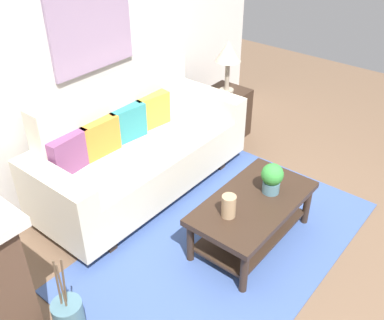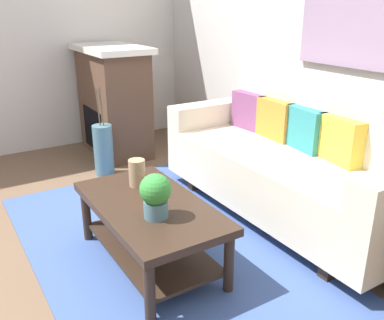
{
  "view_description": "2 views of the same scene",
  "coord_description": "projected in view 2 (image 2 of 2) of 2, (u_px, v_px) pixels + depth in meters",
  "views": [
    {
      "loc": [
        -2.28,
        -0.99,
        2.64
      ],
      "look_at": [
        0.09,
        0.93,
        0.61
      ],
      "focal_mm": 41.53,
      "sensor_mm": 36.0,
      "label": 1
    },
    {
      "loc": [
        2.28,
        -0.64,
        1.58
      ],
      "look_at": [
        -0.04,
        0.8,
        0.56
      ],
      "focal_mm": 39.51,
      "sensor_mm": 36.0,
      "label": 2
    }
  ],
  "objects": [
    {
      "name": "ground_plane",
      "position": [
        88.0,
        267.0,
        2.68
      ],
      "size": [
        9.06,
        9.06,
        0.0
      ],
      "primitive_type": "plane",
      "color": "brown"
    },
    {
      "name": "wall_back",
      "position": [
        340.0,
        34.0,
        3.26
      ],
      "size": [
        5.06,
        0.1,
        2.7
      ],
      "primitive_type": "cube",
      "color": "silver",
      "rests_on": "ground_plane"
    },
    {
      "name": "wall_left",
      "position": [
        46.0,
        25.0,
        4.53
      ],
      "size": [
        0.1,
        5.08,
        2.7
      ],
      "primitive_type": "cube",
      "color": "silver",
      "rests_on": "ground_plane"
    },
    {
      "name": "area_rug",
      "position": [
        158.0,
        244.0,
        2.93
      ],
      "size": [
        2.61,
        1.61,
        0.01
      ],
      "primitive_type": "cube",
      "color": "#3D5693",
      "rests_on": "ground_plane"
    },
    {
      "name": "couch",
      "position": [
        290.0,
        163.0,
        3.22
      ],
      "size": [
        2.13,
        0.84,
        1.08
      ],
      "color": "beige",
      "rests_on": "ground_plane"
    },
    {
      "name": "throw_pillow_plum",
      "position": [
        250.0,
        111.0,
        3.72
      ],
      "size": [
        0.37,
        0.14,
        0.32
      ],
      "primitive_type": "cube",
      "rotation": [
        0.0,
        0.0,
        0.07
      ],
      "color": "#7A4270",
      "rests_on": "couch"
    },
    {
      "name": "throw_pillow_orange",
      "position": [
        275.0,
        119.0,
        3.46
      ],
      "size": [
        0.37,
        0.14,
        0.32
      ],
      "primitive_type": "cube",
      "rotation": [
        0.0,
        0.0,
        -0.05
      ],
      "color": "orange",
      "rests_on": "couch"
    },
    {
      "name": "throw_pillow_teal",
      "position": [
        305.0,
        129.0,
        3.2
      ],
      "size": [
        0.37,
        0.17,
        0.32
      ],
      "primitive_type": "cube",
      "rotation": [
        0.0,
        0.0,
        -0.13
      ],
      "color": "teal",
      "rests_on": "couch"
    },
    {
      "name": "throw_pillow_mustard",
      "position": [
        340.0,
        140.0,
        2.94
      ],
      "size": [
        0.37,
        0.17,
        0.32
      ],
      "primitive_type": "cube",
      "rotation": [
        0.0,
        0.0,
        -0.15
      ],
      "color": "gold",
      "rests_on": "couch"
    },
    {
      "name": "coffee_table",
      "position": [
        150.0,
        220.0,
        2.62
      ],
      "size": [
        1.1,
        0.6,
        0.43
      ],
      "color": "#332319",
      "rests_on": "ground_plane"
    },
    {
      "name": "tabletop_vase",
      "position": [
        137.0,
        173.0,
        2.79
      ],
      "size": [
        0.11,
        0.11,
        0.18
      ],
      "primitive_type": "cylinder",
      "color": "tan",
      "rests_on": "coffee_table"
    },
    {
      "name": "potted_plant_tabletop",
      "position": [
        155.0,
        194.0,
        2.36
      ],
      "size": [
        0.18,
        0.18,
        0.26
      ],
      "color": "slate",
      "rests_on": "coffee_table"
    },
    {
      "name": "fireplace",
      "position": [
        114.0,
        100.0,
        4.55
      ],
      "size": [
        1.02,
        0.58,
        1.16
      ],
      "color": "brown",
      "rests_on": "ground_plane"
    },
    {
      "name": "floor_vase",
      "position": [
        103.0,
        150.0,
        4.05
      ],
      "size": [
        0.19,
        0.19,
        0.49
      ],
      "primitive_type": "cylinder",
      "color": "slate",
      "rests_on": "ground_plane"
    },
    {
      "name": "floor_vase_branch_a",
      "position": [
        101.0,
        107.0,
        3.89
      ],
      "size": [
        0.02,
        0.04,
        0.36
      ],
      "primitive_type": "cylinder",
      "rotation": [
        0.08,
        0.03,
        0.0
      ],
      "color": "brown",
      "rests_on": "floor_vase"
    },
    {
      "name": "floor_vase_branch_b",
      "position": [
        101.0,
        106.0,
        3.92
      ],
      "size": [
        0.02,
        0.03,
        0.36
      ],
      "primitive_type": "cylinder",
      "rotation": [
        0.04,
        0.01,
        0.0
      ],
      "color": "brown",
      "rests_on": "floor_vase"
    },
    {
      "name": "floor_vase_branch_c",
      "position": [
        98.0,
        107.0,
        3.9
      ],
      "size": [
        0.02,
        0.02,
        0.36
      ],
      "primitive_type": "cylinder",
      "rotation": [
        0.03,
        -0.03,
        0.0
      ],
      "color": "brown",
      "rests_on": "floor_vase"
    },
    {
      "name": "framed_painting",
      "position": [
        349.0,
        14.0,
        3.08
      ],
      "size": [
        0.87,
        0.03,
        0.75
      ],
      "primitive_type": "cube",
      "color": "gray"
    }
  ]
}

